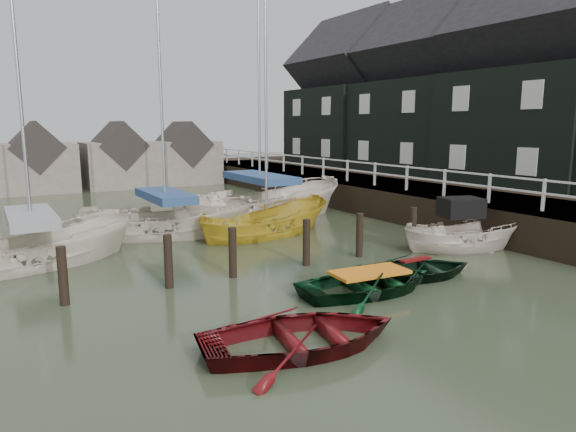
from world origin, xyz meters
TOP-DOWN VIEW (x-y plane):
  - ground at (0.00, 0.00)m, footprint 120.00×120.00m
  - pier at (9.48, 10.00)m, footprint 3.04×32.00m
  - land_strip at (15.00, 10.00)m, footprint 14.00×38.00m
  - quay_houses at (14.99, 8.66)m, footprint 6.52×28.14m
  - mooring_pilings at (-1.11, 3.00)m, footprint 13.72×0.22m
  - far_sheds at (0.83, 26.00)m, footprint 14.00×4.08m
  - rowboat_red at (-2.00, -1.85)m, footprint 4.33×3.45m
  - rowboat_green at (1.20, 0.08)m, footprint 3.95×2.99m
  - rowboat_dkgreen at (3.12, 0.45)m, footprint 3.90×3.21m
  - motorboat at (6.80, 1.95)m, footprint 4.60×2.92m
  - sailboat_a at (-5.79, 7.18)m, footprint 6.65×3.68m
  - sailboat_b at (-1.09, 9.25)m, footprint 7.06×4.65m
  - sailboat_c at (2.32, 7.56)m, footprint 6.30×3.36m
  - sailboat_d at (3.62, 10.59)m, footprint 8.22×3.36m

SIDE VIEW (x-z plane):
  - ground at x=0.00m, z-range 0.00..0.00m
  - land_strip at x=15.00m, z-range -0.75..0.75m
  - rowboat_red at x=-2.00m, z-range -0.40..0.40m
  - rowboat_green at x=1.20m, z-range -0.39..0.39m
  - rowboat_dkgreen at x=3.12m, z-range -0.35..0.35m
  - sailboat_c at x=2.32m, z-range -5.10..5.12m
  - sailboat_d at x=3.62m, z-range -5.86..5.97m
  - sailboat_b at x=-1.09m, z-range -5.75..5.88m
  - sailboat_a at x=-5.79m, z-range -5.86..5.99m
  - motorboat at x=6.80m, z-range -1.19..1.38m
  - mooring_pilings at x=-1.11m, z-range -0.40..1.40m
  - pier at x=9.48m, z-range -0.64..2.06m
  - far_sheds at x=0.83m, z-range -0.34..4.06m
  - quay_houses at x=14.99m, z-range 0.68..10.68m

